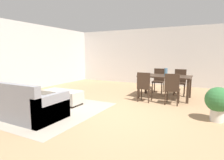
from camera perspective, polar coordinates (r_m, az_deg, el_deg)
name	(u,v)px	position (r m, az deg, el deg)	size (l,w,h in m)	color
ground_plane	(115,114)	(4.67, 0.86, -10.35)	(10.80, 10.80, 0.00)	#9E7A56
wall_back	(162,57)	(9.18, 15.08, 6.96)	(9.00, 0.12, 2.70)	beige
wall_left	(13,57)	(7.87, -28.19, 6.18)	(0.12, 11.00, 2.70)	beige
area_rug	(44,109)	(5.37, -20.24, -8.34)	(3.00, 2.80, 0.01)	gray
couch	(18,104)	(4.97, -27.07, -6.64)	(2.26, 0.99, 0.86)	gray
ottoman_table	(63,96)	(5.66, -14.93, -4.87)	(1.17, 0.54, 0.41)	#B7AD9E
dining_table	(165,78)	(6.42, 15.95, 0.53)	(1.66, 0.95, 0.76)	#332319
dining_chair_near_left	(144,85)	(5.76, 9.92, -1.62)	(0.40, 0.40, 0.92)	#332319
dining_chair_near_right	(172,87)	(5.60, 18.07, -2.17)	(0.41, 0.41, 0.92)	#332319
dining_chair_far_left	(159,79)	(7.32, 14.18, 0.29)	(0.41, 0.41, 0.92)	#332319
dining_chair_far_right	(180,80)	(7.17, 20.22, -0.12)	(0.42, 0.42, 0.92)	#332319
vase_centerpiece	(166,72)	(6.42, 16.26, 2.43)	(0.10, 0.10, 0.25)	slate
potted_plant	(218,101)	(4.65, 29.88, -5.72)	(0.54, 0.54, 0.76)	beige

